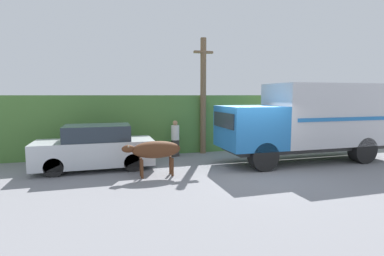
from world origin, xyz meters
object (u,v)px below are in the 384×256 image
object	(u,v)px
brown_cow	(155,150)
cargo_truck	(312,119)
parked_suv	(96,148)
utility_pole	(203,95)
pedestrian_on_hill	(175,137)

from	to	relation	value
brown_cow	cargo_truck	bearing A→B (deg)	11.88
parked_suv	utility_pole	bearing A→B (deg)	20.08
brown_cow	utility_pole	distance (m)	4.87
cargo_truck	pedestrian_on_hill	distance (m)	5.88
parked_suv	pedestrian_on_hill	size ratio (longest dim) A/B	2.61
cargo_truck	utility_pole	size ratio (longest dim) A/B	1.36
brown_cow	parked_suv	world-z (taller)	parked_suv
pedestrian_on_hill	utility_pole	bearing A→B (deg)	-175.88
cargo_truck	utility_pole	distance (m)	4.89
cargo_truck	parked_suv	distance (m)	8.74
cargo_truck	utility_pole	bearing A→B (deg)	141.96
cargo_truck	brown_cow	world-z (taller)	cargo_truck
parked_suv	pedestrian_on_hill	bearing A→B (deg)	22.29
parked_suv	utility_pole	distance (m)	5.55
parked_suv	pedestrian_on_hill	world-z (taller)	parked_suv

